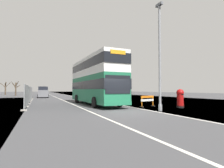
{
  "coord_description": "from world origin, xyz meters",
  "views": [
    {
      "loc": [
        -5.91,
        -11.65,
        1.63
      ],
      "look_at": [
        1.03,
        4.89,
        2.2
      ],
      "focal_mm": 28.44,
      "sensor_mm": 36.0,
      "label": 1
    }
  ],
  "objects_px": {
    "car_oncoming_near": "(43,92)",
    "car_receding_mid": "(44,92)",
    "red_pillar_postbox": "(180,98)",
    "car_receding_far": "(42,92)",
    "roadworks_barrier": "(147,100)",
    "pedestrian_at_kerb": "(130,97)",
    "lamppost_foreground": "(160,60)",
    "double_decker_bus": "(95,80)"
  },
  "relations": [
    {
      "from": "car_receding_mid",
      "to": "double_decker_bus",
      "type": "bearing_deg",
      "value": -80.51
    },
    {
      "from": "lamppost_foreground",
      "to": "car_oncoming_near",
      "type": "bearing_deg",
      "value": 105.3
    },
    {
      "from": "double_decker_bus",
      "to": "lamppost_foreground",
      "type": "xyz_separation_m",
      "value": [
        2.75,
        -7.77,
        1.23
      ]
    },
    {
      "from": "lamppost_foreground",
      "to": "car_receding_mid",
      "type": "distance_m",
      "value": 35.08
    },
    {
      "from": "car_receding_mid",
      "to": "car_oncoming_near",
      "type": "bearing_deg",
      "value": -93.7
    },
    {
      "from": "red_pillar_postbox",
      "to": "pedestrian_at_kerb",
      "type": "xyz_separation_m",
      "value": [
        -2.37,
        5.02,
        -0.07
      ]
    },
    {
      "from": "double_decker_bus",
      "to": "car_oncoming_near",
      "type": "distance_m",
      "value": 20.6
    },
    {
      "from": "lamppost_foreground",
      "to": "double_decker_bus",
      "type": "bearing_deg",
      "value": 109.47
    },
    {
      "from": "car_oncoming_near",
      "to": "car_receding_mid",
      "type": "bearing_deg",
      "value": 86.3
    },
    {
      "from": "roadworks_barrier",
      "to": "car_receding_mid",
      "type": "xyz_separation_m",
      "value": [
        -8.27,
        30.91,
        0.38
      ]
    },
    {
      "from": "red_pillar_postbox",
      "to": "car_receding_mid",
      "type": "bearing_deg",
      "value": 107.58
    },
    {
      "from": "lamppost_foreground",
      "to": "pedestrian_at_kerb",
      "type": "distance_m",
      "value": 7.11
    },
    {
      "from": "car_receding_mid",
      "to": "pedestrian_at_kerb",
      "type": "relative_size",
      "value": 2.6
    },
    {
      "from": "car_receding_mid",
      "to": "car_receding_far",
      "type": "xyz_separation_m",
      "value": [
        -0.3,
        8.32,
        -0.05
      ]
    },
    {
      "from": "red_pillar_postbox",
      "to": "car_oncoming_near",
      "type": "xyz_separation_m",
      "value": [
        -10.84,
        26.39,
        0.14
      ]
    },
    {
      "from": "double_decker_bus",
      "to": "lamppost_foreground",
      "type": "bearing_deg",
      "value": -70.53
    },
    {
      "from": "red_pillar_postbox",
      "to": "roadworks_barrier",
      "type": "xyz_separation_m",
      "value": [
        -2.15,
        1.97,
        -0.27
      ]
    },
    {
      "from": "double_decker_bus",
      "to": "roadworks_barrier",
      "type": "xyz_separation_m",
      "value": [
        3.85,
        -4.45,
        -2.02
      ]
    },
    {
      "from": "car_oncoming_near",
      "to": "car_receding_far",
      "type": "xyz_separation_m",
      "value": [
        0.12,
        14.81,
        -0.08
      ]
    },
    {
      "from": "pedestrian_at_kerb",
      "to": "red_pillar_postbox",
      "type": "bearing_deg",
      "value": -64.74
    },
    {
      "from": "red_pillar_postbox",
      "to": "double_decker_bus",
      "type": "bearing_deg",
      "value": 133.02
    },
    {
      "from": "double_decker_bus",
      "to": "lamppost_foreground",
      "type": "relative_size",
      "value": 1.41
    },
    {
      "from": "red_pillar_postbox",
      "to": "car_receding_far",
      "type": "height_order",
      "value": "car_receding_far"
    },
    {
      "from": "car_oncoming_near",
      "to": "car_receding_far",
      "type": "height_order",
      "value": "car_oncoming_near"
    },
    {
      "from": "lamppost_foreground",
      "to": "pedestrian_at_kerb",
      "type": "height_order",
      "value": "lamppost_foreground"
    },
    {
      "from": "car_oncoming_near",
      "to": "car_receding_mid",
      "type": "relative_size",
      "value": 0.98
    },
    {
      "from": "pedestrian_at_kerb",
      "to": "double_decker_bus",
      "type": "bearing_deg",
      "value": 158.82
    },
    {
      "from": "lamppost_foreground",
      "to": "car_receding_far",
      "type": "relative_size",
      "value": 1.81
    },
    {
      "from": "lamppost_foreground",
      "to": "car_receding_mid",
      "type": "relative_size",
      "value": 1.87
    },
    {
      "from": "roadworks_barrier",
      "to": "car_receding_far",
      "type": "bearing_deg",
      "value": 102.33
    },
    {
      "from": "car_oncoming_near",
      "to": "lamppost_foreground",
      "type": "bearing_deg",
      "value": -74.7
    },
    {
      "from": "lamppost_foreground",
      "to": "red_pillar_postbox",
      "type": "relative_size",
      "value": 4.93
    },
    {
      "from": "car_receding_mid",
      "to": "car_receding_far",
      "type": "height_order",
      "value": "car_receding_mid"
    },
    {
      "from": "double_decker_bus",
      "to": "car_oncoming_near",
      "type": "relative_size",
      "value": 2.7
    },
    {
      "from": "double_decker_bus",
      "to": "pedestrian_at_kerb",
      "type": "relative_size",
      "value": 6.87
    },
    {
      "from": "lamppost_foreground",
      "to": "roadworks_barrier",
      "type": "bearing_deg",
      "value": 71.65
    },
    {
      "from": "lamppost_foreground",
      "to": "car_oncoming_near",
      "type": "relative_size",
      "value": 1.91
    },
    {
      "from": "double_decker_bus",
      "to": "lamppost_foreground",
      "type": "height_order",
      "value": "lamppost_foreground"
    },
    {
      "from": "car_receding_mid",
      "to": "car_receding_far",
      "type": "relative_size",
      "value": 0.97
    },
    {
      "from": "roadworks_barrier",
      "to": "car_oncoming_near",
      "type": "xyz_separation_m",
      "value": [
        -8.69,
        24.42,
        0.41
      ]
    },
    {
      "from": "roadworks_barrier",
      "to": "car_receding_mid",
      "type": "bearing_deg",
      "value": 104.97
    },
    {
      "from": "roadworks_barrier",
      "to": "pedestrian_at_kerb",
      "type": "xyz_separation_m",
      "value": [
        -0.22,
        3.05,
        0.2
      ]
    }
  ]
}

